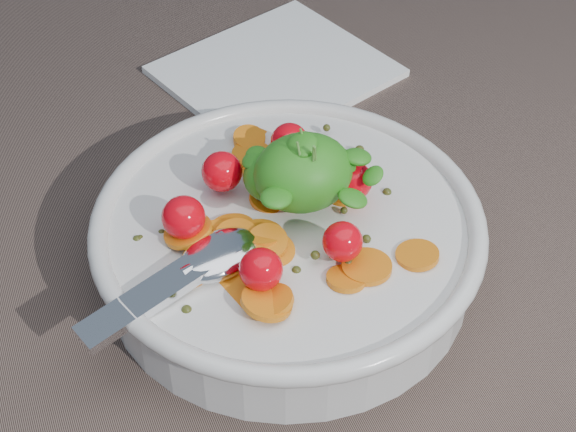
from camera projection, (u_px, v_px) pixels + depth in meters
name	position (u px, v px, depth m)	size (l,w,h in m)	color
ground	(318.00, 287.00, 0.61)	(6.00, 6.00, 0.00)	#6F594F
bowl	(287.00, 240.00, 0.60)	(0.28, 0.26, 0.11)	silver
napkin	(275.00, 71.00, 0.79)	(0.18, 0.16, 0.01)	white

